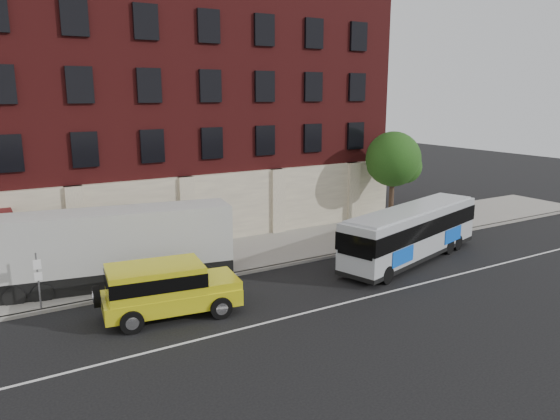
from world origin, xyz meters
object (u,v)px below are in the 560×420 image
street_tree (394,161)px  yellow_suv (165,287)px  sign_pole (38,278)px  city_bus (412,231)px  shipping_container (112,249)px

street_tree → yellow_suv: bearing=-160.4°
sign_pole → street_tree: size_ratio=0.40×
sign_pole → yellow_suv: 5.20m
city_bus → yellow_suv: size_ratio=1.85×
yellow_suv → city_bus: bearing=1.2°
street_tree → shipping_container: 19.03m
sign_pole → yellow_suv: (4.24, -3.00, -0.21)m
sign_pole → city_bus: bearing=-8.6°
street_tree → city_bus: size_ratio=0.58×
sign_pole → yellow_suv: sign_pole is taller
street_tree → yellow_suv: size_ratio=1.07×
yellow_suv → shipping_container: 4.54m
shipping_container → city_bus: bearing=-15.7°
street_tree → yellow_suv: (-17.80, -6.34, -3.17)m
shipping_container → street_tree: bearing=5.9°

